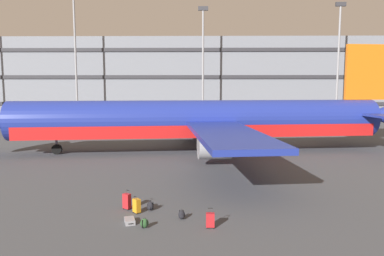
{
  "coord_description": "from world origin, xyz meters",
  "views": [
    {
      "loc": [
        -1.31,
        -32.2,
        6.08
      ],
      "look_at": [
        -1.69,
        -5.47,
        3.0
      ],
      "focal_mm": 33.85,
      "sensor_mm": 36.0,
      "label": 1
    }
  ],
  "objects": [
    {
      "name": "light_mast_center_right",
      "position": [
        24.12,
        34.28,
        12.14
      ],
      "size": [
        1.8,
        0.5,
        20.92
      ],
      "color": "gray",
      "rests_on": "ground_plane"
    },
    {
      "name": "backpack_orange",
      "position": [
        -3.62,
        -15.01,
        0.22
      ],
      "size": [
        0.4,
        0.38,
        0.51
      ],
      "color": "black",
      "rests_on": "ground_plane"
    },
    {
      "name": "light_mast_left",
      "position": [
        -23.46,
        34.28,
        13.77
      ],
      "size": [
        1.8,
        0.5,
        24.09
      ],
      "color": "gray",
      "rests_on": "ground_plane"
    },
    {
      "name": "suitcase_small",
      "position": [
        -4.22,
        -15.37,
        0.37
      ],
      "size": [
        0.43,
        0.44,
        0.84
      ],
      "color": "orange",
      "rests_on": "ground_plane"
    },
    {
      "name": "backpack_large",
      "position": [
        -2.02,
        -16.15,
        0.2
      ],
      "size": [
        0.34,
        0.33,
        0.46
      ],
      "color": "black",
      "rests_on": "ground_plane"
    },
    {
      "name": "suitcase_laid_flat",
      "position": [
        -4.32,
        -16.69,
        0.11
      ],
      "size": [
        0.61,
        0.77,
        0.21
      ],
      "color": "gray",
      "rests_on": "ground_plane"
    },
    {
      "name": "light_mast_center_left",
      "position": [
        -0.27,
        34.28,
        11.8
      ],
      "size": [
        1.8,
        0.5,
        20.26
      ],
      "color": "gray",
      "rests_on": "ground_plane"
    },
    {
      "name": "backpack_navy",
      "position": [
        -3.58,
        -17.2,
        0.2
      ],
      "size": [
        0.39,
        0.3,
        0.47
      ],
      "color": "#264C26",
      "rests_on": "ground_plane"
    },
    {
      "name": "suitcase_upright",
      "position": [
        -4.8,
        -14.83,
        0.42
      ],
      "size": [
        0.45,
        0.41,
        0.96
      ],
      "color": "#B21E23",
      "rests_on": "ground_plane"
    },
    {
      "name": "suitcase_purple",
      "position": [
        -0.74,
        -17.18,
        0.36
      ],
      "size": [
        0.36,
        0.23,
        0.87
      ],
      "color": "#B21E23",
      "rests_on": "ground_plane"
    },
    {
      "name": "airliner",
      "position": [
        -0.8,
        1.28,
        2.88
      ],
      "size": [
        39.54,
        32.16,
        10.06
      ],
      "color": "navy",
      "rests_on": "ground_plane"
    },
    {
      "name": "terminal_structure",
      "position": [
        0.0,
        47.77,
        7.96
      ],
      "size": [
        161.9,
        15.43,
        15.92
      ],
      "color": "slate",
      "rests_on": "ground_plane"
    },
    {
      "name": "ground_plane",
      "position": [
        0.0,
        0.0,
        0.0
      ],
      "size": [
        600.0,
        600.0,
        0.0
      ],
      "primitive_type": "plane",
      "color": "#424449"
    }
  ]
}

